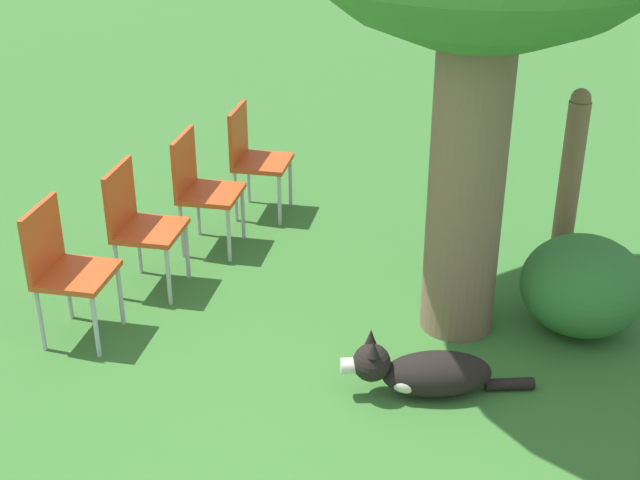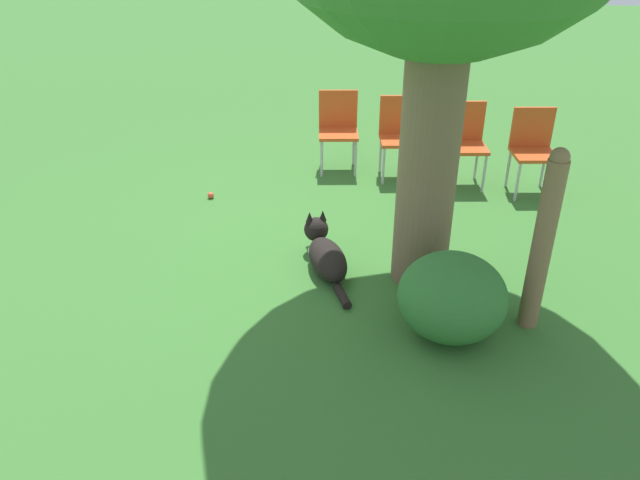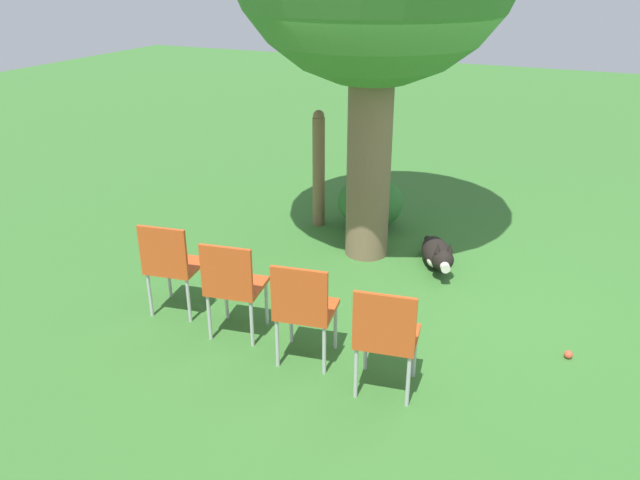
# 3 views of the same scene
# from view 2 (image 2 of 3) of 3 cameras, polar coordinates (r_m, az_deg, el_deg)

# --- Properties ---
(ground_plane) EXTENTS (30.00, 30.00, 0.00)m
(ground_plane) POSITION_cam_2_polar(r_m,az_deg,el_deg) (5.71, 0.52, -0.60)
(ground_plane) COLOR #38702D
(dog) EXTENTS (1.06, 0.56, 0.40)m
(dog) POSITION_cam_2_polar(r_m,az_deg,el_deg) (5.33, 0.47, -1.21)
(dog) COLOR black
(dog) RESTS_ON ground_plane
(fence_post) EXTENTS (0.15, 0.15, 1.40)m
(fence_post) POSITION_cam_2_polar(r_m,az_deg,el_deg) (4.62, 19.72, -0.12)
(fence_post) COLOR #846647
(fence_post) RESTS_ON ground_plane
(red_chair_0) EXTENTS (0.48, 0.50, 0.89)m
(red_chair_0) POSITION_cam_2_polar(r_m,az_deg,el_deg) (7.22, 1.68, 10.45)
(red_chair_0) COLOR #D14C1E
(red_chair_0) RESTS_ON ground_plane
(red_chair_1) EXTENTS (0.48, 0.50, 0.89)m
(red_chair_1) POSITION_cam_2_polar(r_m,az_deg,el_deg) (7.07, 7.30, 9.81)
(red_chair_1) COLOR #D14C1E
(red_chair_1) RESTS_ON ground_plane
(red_chair_2) EXTENTS (0.48, 0.50, 0.89)m
(red_chair_2) POSITION_cam_2_polar(r_m,az_deg,el_deg) (6.99, 13.08, 9.06)
(red_chair_2) COLOR #D14C1E
(red_chair_2) RESTS_ON ground_plane
(red_chair_3) EXTENTS (0.48, 0.50, 0.89)m
(red_chair_3) POSITION_cam_2_polar(r_m,az_deg,el_deg) (6.99, 18.90, 8.21)
(red_chair_3) COLOR #D14C1E
(red_chair_3) RESTS_ON ground_plane
(tennis_ball) EXTENTS (0.07, 0.07, 0.07)m
(tennis_ball) POSITION_cam_2_polar(r_m,az_deg,el_deg) (6.72, -9.96, 4.05)
(tennis_ball) COLOR #E54C33
(tennis_ball) RESTS_ON ground_plane
(low_shrub) EXTENTS (0.78, 0.78, 0.63)m
(low_shrub) POSITION_cam_2_polar(r_m,az_deg,el_deg) (4.57, 11.99, -5.11)
(low_shrub) COLOR #337533
(low_shrub) RESTS_ON ground_plane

